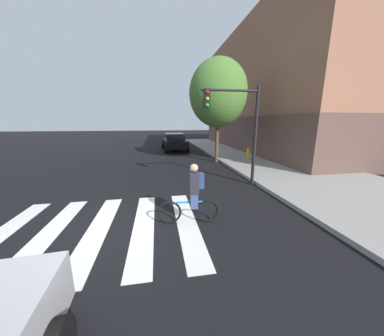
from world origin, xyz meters
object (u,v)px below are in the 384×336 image
at_px(cyclist, 193,194).
at_px(fire_hydrant, 248,153).
at_px(traffic_light_near, 238,120).
at_px(sedan_mid, 174,142).
at_px(street_tree_near, 218,93).

xyz_separation_m(cyclist, fire_hydrant, (5.59, 8.46, -0.31)).
bearing_deg(traffic_light_near, sedan_mid, 98.19).
distance_m(cyclist, street_tree_near, 9.61).
height_order(sedan_mid, cyclist, cyclist).
bearing_deg(cyclist, street_tree_near, 69.21).
bearing_deg(cyclist, traffic_light_near, 51.05).
bearing_deg(fire_hydrant, street_tree_near, -175.98).
relative_size(cyclist, fire_hydrant, 2.19).
bearing_deg(sedan_mid, fire_hydrant, -51.85).
distance_m(cyclist, fire_hydrant, 10.14).
xyz_separation_m(sedan_mid, cyclist, (-0.74, -14.63, -0.01)).
bearing_deg(fire_hydrant, cyclist, -123.44).
bearing_deg(street_tree_near, cyclist, -110.79).
xyz_separation_m(cyclist, traffic_light_near, (2.41, 2.99, 2.02)).
relative_size(fire_hydrant, street_tree_near, 0.12).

